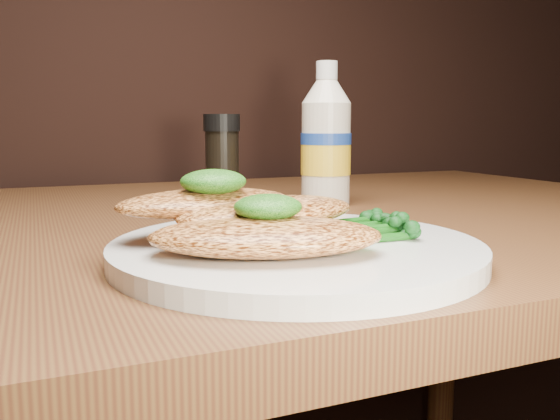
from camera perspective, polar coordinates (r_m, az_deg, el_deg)
name	(u,v)px	position (r m, az deg, el deg)	size (l,w,h in m)	color
plate	(296,250)	(0.47, 1.59, -3.96)	(0.29, 0.29, 0.02)	white
chicken_front	(266,236)	(0.42, -1.40, -2.58)	(0.17, 0.09, 0.03)	#F29B4D
chicken_mid	(269,212)	(0.47, -1.11, -0.24)	(0.16, 0.08, 0.02)	#F29B4D
chicken_back	(206,203)	(0.48, -7.22, 0.69)	(0.15, 0.08, 0.02)	#F29B4D
pesto_front	(268,207)	(0.42, -1.19, 0.30)	(0.05, 0.05, 0.02)	black
pesto_back	(213,182)	(0.47, -6.53, 2.77)	(0.05, 0.05, 0.02)	black
broccolini_bundle	(341,224)	(0.48, 5.95, -1.37)	(0.14, 0.11, 0.02)	#145111
mayo_bottle	(326,134)	(0.77, 4.51, 7.39)	(0.07, 0.07, 0.19)	beige
pepper_grinder	(222,159)	(0.79, -5.66, 4.98)	(0.05, 0.05, 0.12)	black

